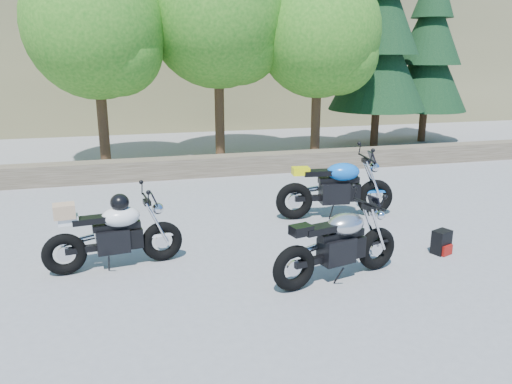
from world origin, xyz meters
TOP-DOWN VIEW (x-y plane):
  - ground at (0.00, 0.00)m, footprint 90.00×90.00m
  - stone_wall at (0.00, 5.50)m, footprint 22.00×0.55m
  - tree_decid_left at (-2.39, 7.14)m, footprint 3.67×3.67m
  - tree_decid_mid at (0.91, 7.54)m, footprint 4.08×4.08m
  - tree_decid_right at (3.71, 6.94)m, footprint 3.54×3.54m
  - conifer_near at (6.20, 8.20)m, footprint 3.17×3.17m
  - conifer_far at (8.40, 8.80)m, footprint 2.82×2.82m
  - silver_bike at (0.84, -1.08)m, footprint 2.04×0.78m
  - white_bike at (-2.17, 0.11)m, footprint 2.01×0.64m
  - blue_bike at (1.91, 1.49)m, footprint 2.32×0.73m
  - backpack at (2.80, -0.63)m, footprint 0.33×0.31m

SIDE VIEW (x-z plane):
  - ground at x=0.00m, z-range 0.00..0.00m
  - backpack at x=2.80m, z-range -0.01..0.37m
  - stone_wall at x=0.00m, z-range 0.00..0.50m
  - silver_bike at x=0.84m, z-range -0.01..1.02m
  - white_bike at x=-2.17m, z-range -0.01..1.10m
  - blue_bike at x=1.91m, z-range -0.02..1.15m
  - conifer_far at x=8.40m, z-range 0.13..6.41m
  - tree_decid_right at x=3.71m, z-range 0.79..6.20m
  - tree_decid_left at x=-2.39m, z-range 0.83..6.44m
  - conifer_near at x=6.20m, z-range 0.15..7.21m
  - tree_decid_mid at x=0.91m, z-range 0.92..7.16m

